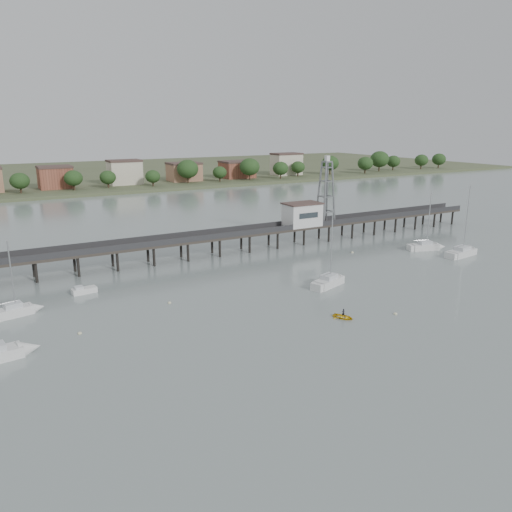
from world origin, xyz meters
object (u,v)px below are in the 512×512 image
Objects in this scene: pier at (200,239)px; sailboat_d at (466,252)px; sailboat_b at (21,310)px; sailboat_a at (6,353)px; lattice_tower at (326,193)px; sailboat_e at (430,247)px; white_tender at (84,291)px; sailboat_c at (333,280)px; yellow_dinghy at (343,318)px.

pier is 55.34m from sailboat_d.
sailboat_b is 14.39m from sailboat_a.
sailboat_b is 0.74× the size of sailboat_d.
pier is 49.02m from sailboat_a.
lattice_tower is 1.18× the size of sailboat_e.
sailboat_d is 7.46m from sailboat_e.
sailboat_b is 84.56m from sailboat_d.
sailboat_d reaches higher than white_tender.
sailboat_a is (-86.93, -5.45, 0.01)m from sailboat_d.
sailboat_a is at bearing -155.98° from lattice_tower.
white_tender is at bearing -168.44° from lattice_tower.
sailboat_d reaches higher than sailboat_e.
white_tender is (-37.99, 15.93, -0.18)m from sailboat_c.
lattice_tower is 50.13m from yellow_dinghy.
sailboat_d reaches higher than sailboat_a.
lattice_tower reaches higher than sailboat_e.
white_tender is (-74.46, 13.83, -0.17)m from sailboat_d.
pier reaches higher than white_tender.
sailboat_c is at bearing -4.83° from sailboat_a.
sailboat_d reaches higher than sailboat_c.
sailboat_a is (-69.40, -30.93, -10.46)m from lattice_tower.
sailboat_b is 10.96m from white_tender.
white_tender is (-25.43, -11.65, -3.33)m from pier.
sailboat_b is 2.88× the size of white_tender.
sailboat_c is 15.45m from yellow_dinghy.
sailboat_a is 4.60× the size of yellow_dinghy.
yellow_dinghy is (-41.55, -21.83, -0.64)m from sailboat_e.
lattice_tower reaches higher than sailboat_c.
yellow_dinghy is at bearing -84.03° from pier.
pier is 13.10× the size of sailboat_b.
pier is 39.03m from sailboat_b.
sailboat_a is (-2.81, -14.11, -0.01)m from sailboat_b.
white_tender is (-56.93, -11.65, -10.64)m from lattice_tower.
sailboat_d is 1.17× the size of sailboat_e.
white_tender is at bearing -168.84° from sailboat_e.
white_tender is at bearing 48.47° from sailboat_a.
sailboat_b is at bearing 166.43° from sailboat_d.
pier is 37.80× the size of white_tender.
sailboat_e is at bearing -22.26° from pier.
sailboat_c is at bearing -24.97° from sailboat_b.
sailboat_d is (84.11, -8.66, -0.02)m from sailboat_b.
sailboat_d reaches higher than pier.
sailboat_c is 4.55× the size of yellow_dinghy.
lattice_tower is 1.01× the size of sailboat_d.
pier is 10.93× the size of sailboat_c.
yellow_dinghy is (42.14, -9.65, -0.64)m from sailboat_a.
sailboat_e reaches higher than pier.
sailboat_e is 46.94m from yellow_dinghy.
yellow_dinghy is at bearing -50.01° from white_tender.
sailboat_c is 3.46× the size of white_tender.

